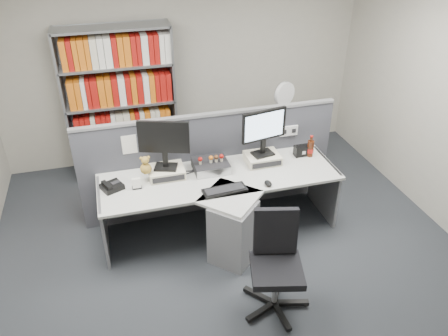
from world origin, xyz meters
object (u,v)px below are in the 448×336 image
object	(u,v)px
desk_phone	(112,186)
speaker	(302,151)
desk	(225,207)
desk_fan	(284,97)
shelving_unit	(121,106)
office_chair	(276,260)
mouse	(268,183)
desk_calendar	(136,184)
cola_bottle	(310,148)
monitor_left	(164,141)
desktop_pc	(211,166)
filing_cabinet	(280,143)
keyboard	(225,190)
monitor_right	(264,129)

from	to	relation	value
desk_phone	speaker	xyz separation A→B (m)	(2.19, 0.13, 0.03)
desk	desk_fan	distance (m)	1.94
shelving_unit	office_chair	size ratio (longest dim) A/B	2.09
mouse	desk_calendar	distance (m)	1.37
desk_fan	cola_bottle	bearing A→B (deg)	-94.10
mouse	desk	bearing A→B (deg)	168.98
monitor_left	desk_calendar	bearing A→B (deg)	-155.14
desk	desktop_pc	size ratio (longest dim) A/B	6.84
desk	shelving_unit	bearing A→B (deg)	115.96
desk_phone	mouse	bearing A→B (deg)	-13.00
cola_bottle	filing_cabinet	size ratio (longest dim) A/B	0.37
desk_phone	speaker	size ratio (longest dim) A/B	1.41
desk	shelving_unit	size ratio (longest dim) A/B	1.30
speaker	desk	bearing A→B (deg)	-158.63
desk_calendar	office_chair	xyz separation A→B (m)	(1.09, -1.19, -0.26)
desktop_pc	desk_calendar	distance (m)	0.84
monitor_left	desk_phone	xyz separation A→B (m)	(-0.59, -0.10, -0.39)
monitor_left	keyboard	size ratio (longest dim) A/B	1.17
shelving_unit	monitor_right	bearing A→B (deg)	-45.39
desk_calendar	desk	bearing A→B (deg)	-14.32
speaker	filing_cabinet	distance (m)	1.09
mouse	desk_fan	world-z (taller)	desk_fan
monitor_right	speaker	world-z (taller)	monitor_right
desktop_pc	desk_phone	bearing A→B (deg)	-174.76
keyboard	filing_cabinet	bearing A→B (deg)	50.17
filing_cabinet	monitor_right	bearing A→B (deg)	-122.81
desktop_pc	mouse	xyz separation A→B (m)	(0.50, -0.46, -0.03)
desk_phone	desk_calendar	size ratio (longest dim) A/B	2.25
speaker	cola_bottle	size ratio (longest dim) A/B	0.70
monitor_right	keyboard	bearing A→B (deg)	-141.43
desktop_pc	cola_bottle	bearing A→B (deg)	-0.45
speaker	desk_calendar	bearing A→B (deg)	-174.66
monitor_right	cola_bottle	size ratio (longest dim) A/B	2.06
desk	mouse	distance (m)	0.53
monitor_right	desk_fan	xyz separation A→B (m)	(0.66, 1.02, -0.10)
keyboard	speaker	size ratio (longest dim) A/B	2.55
mouse	desktop_pc	bearing A→B (deg)	137.28
monitor_right	cola_bottle	world-z (taller)	monitor_right
desktop_pc	cola_bottle	xyz separation A→B (m)	(1.19, -0.01, 0.05)
monitor_right	shelving_unit	bearing A→B (deg)	134.61
desk	office_chair	distance (m)	0.98
desk_phone	desk_fan	xyz separation A→B (m)	(2.34, 1.12, 0.29)
monitor_right	desk_calendar	size ratio (longest dim) A/B	4.68
desk_fan	desk_calendar	bearing A→B (deg)	-150.74
mouse	desk_calendar	bearing A→B (deg)	166.76
cola_bottle	desk_phone	bearing A→B (deg)	-177.74
desk	desktop_pc	bearing A→B (deg)	99.37
desk_calendar	cola_bottle	world-z (taller)	cola_bottle
mouse	desk_phone	xyz separation A→B (m)	(-1.58, 0.37, 0.01)
desktop_pc	shelving_unit	world-z (taller)	shelving_unit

